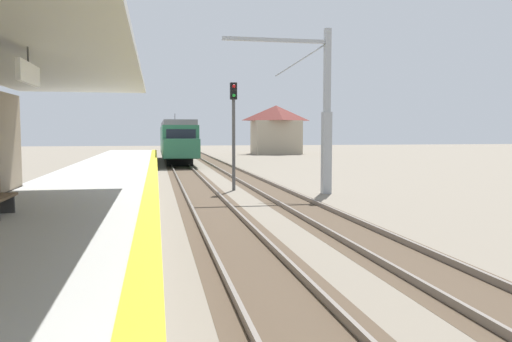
# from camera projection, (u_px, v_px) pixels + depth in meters

# --- Properties ---
(station_platform) EXTENTS (5.00, 80.00, 0.91)m
(station_platform) POSITION_uv_depth(u_px,v_px,m) (81.00, 205.00, 16.59)
(station_platform) COLOR #A8A8A3
(station_platform) RESTS_ON ground
(track_pair_nearest_platform) EXTENTS (2.34, 120.00, 0.16)m
(track_pair_nearest_platform) POSITION_uv_depth(u_px,v_px,m) (204.00, 198.00, 21.38)
(track_pair_nearest_platform) COLOR #4C3D2D
(track_pair_nearest_platform) RESTS_ON ground
(track_pair_middle) EXTENTS (2.34, 120.00, 0.16)m
(track_pair_middle) POSITION_uv_depth(u_px,v_px,m) (282.00, 196.00, 22.04)
(track_pair_middle) COLOR #4C3D2D
(track_pair_middle) RESTS_ON ground
(approaching_train) EXTENTS (2.93, 19.60, 4.76)m
(approaching_train) POSITION_uv_depth(u_px,v_px,m) (177.00, 139.00, 48.46)
(approaching_train) COLOR #286647
(approaching_train) RESTS_ON ground
(rail_signal_post) EXTENTS (0.32, 0.34, 5.20)m
(rail_signal_post) POSITION_uv_depth(u_px,v_px,m) (234.00, 125.00, 24.39)
(rail_signal_post) COLOR #4C4C4C
(rail_signal_post) RESTS_ON ground
(catenary_pylon_far_side) EXTENTS (5.00, 0.40, 7.50)m
(catenary_pylon_far_side) POSITION_uv_depth(u_px,v_px,m) (320.00, 115.00, 23.06)
(catenary_pylon_far_side) COLOR #9EA3A8
(catenary_pylon_far_side) RESTS_ON ground
(distant_trackside_house) EXTENTS (6.60, 5.28, 6.40)m
(distant_trackside_house) POSITION_uv_depth(u_px,v_px,m) (276.00, 129.00, 66.92)
(distant_trackside_house) COLOR tan
(distant_trackside_house) RESTS_ON ground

